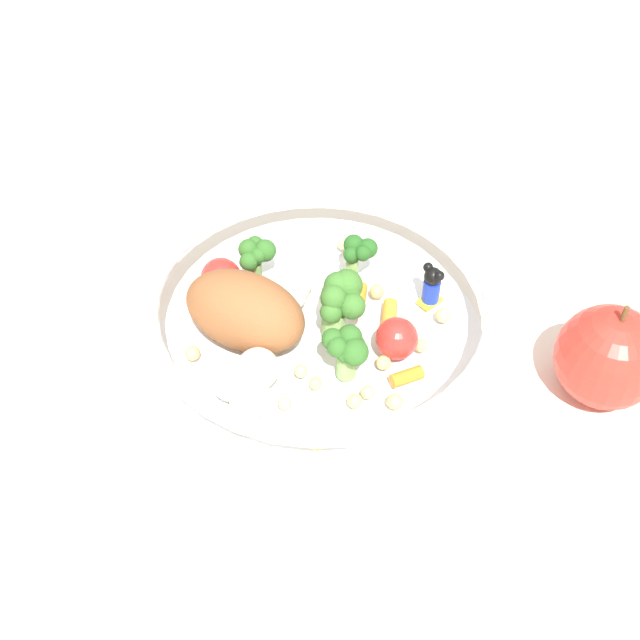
# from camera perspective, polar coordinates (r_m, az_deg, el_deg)

# --- Properties ---
(ground_plane) EXTENTS (2.40, 2.40, 0.00)m
(ground_plane) POSITION_cam_1_polar(r_m,az_deg,el_deg) (0.63, 0.88, -1.48)
(ground_plane) COLOR silver
(food_container) EXTENTS (0.25, 0.25, 0.07)m
(food_container) POSITION_cam_1_polar(r_m,az_deg,el_deg) (0.60, -0.99, 0.26)
(food_container) COLOR white
(food_container) RESTS_ON ground_plane
(loose_apple) EXTENTS (0.07, 0.07, 0.08)m
(loose_apple) POSITION_cam_1_polar(r_m,az_deg,el_deg) (0.60, 18.97, -2.23)
(loose_apple) COLOR red
(loose_apple) RESTS_ON ground_plane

